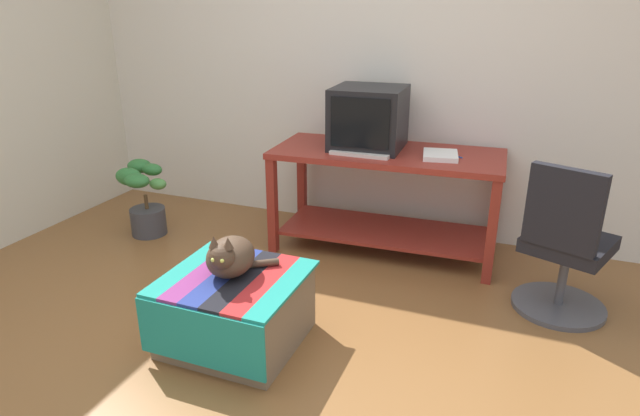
# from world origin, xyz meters

# --- Properties ---
(ground_plane) EXTENTS (14.00, 14.00, 0.00)m
(ground_plane) POSITION_xyz_m (0.00, 0.00, 0.00)
(ground_plane) COLOR brown
(back_wall) EXTENTS (8.00, 0.10, 2.60)m
(back_wall) POSITION_xyz_m (0.00, 2.05, 1.30)
(back_wall) COLOR silver
(back_wall) RESTS_ON ground_plane
(desk) EXTENTS (1.58, 0.74, 0.72)m
(desk) POSITION_xyz_m (0.22, 1.60, 0.50)
(desk) COLOR maroon
(desk) RESTS_ON ground_plane
(tv_monitor) EXTENTS (0.50, 0.50, 0.42)m
(tv_monitor) POSITION_xyz_m (0.07, 1.64, 0.93)
(tv_monitor) COLOR black
(tv_monitor) RESTS_ON desk
(keyboard) EXTENTS (0.40, 0.16, 0.02)m
(keyboard) POSITION_xyz_m (0.08, 1.44, 0.74)
(keyboard) COLOR beige
(keyboard) RESTS_ON desk
(book) EXTENTS (0.26, 0.29, 0.03)m
(book) POSITION_xyz_m (0.58, 1.57, 0.74)
(book) COLOR white
(book) RESTS_ON desk
(ottoman_with_blanket) EXTENTS (0.68, 0.66, 0.38)m
(ottoman_with_blanket) POSITION_xyz_m (-0.19, 0.20, 0.19)
(ottoman_with_blanket) COLOR #7A664C
(ottoman_with_blanket) RESTS_ON ground_plane
(cat) EXTENTS (0.34, 0.37, 0.25)m
(cat) POSITION_xyz_m (-0.21, 0.21, 0.48)
(cat) COLOR #473323
(cat) RESTS_ON ottoman_with_blanket
(potted_plant) EXTENTS (0.39, 0.40, 0.55)m
(potted_plant) POSITION_xyz_m (-1.53, 1.19, 0.28)
(potted_plant) COLOR #3D3D42
(potted_plant) RESTS_ON ground_plane
(office_chair) EXTENTS (0.54, 0.55, 0.89)m
(office_chair) POSITION_xyz_m (1.37, 1.12, 0.39)
(office_chair) COLOR #4C4C51
(office_chair) RESTS_ON ground_plane
(pen) EXTENTS (0.11, 0.09, 0.01)m
(pen) POSITION_xyz_m (0.66, 1.64, 0.73)
(pen) COLOR #2351B2
(pen) RESTS_ON desk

